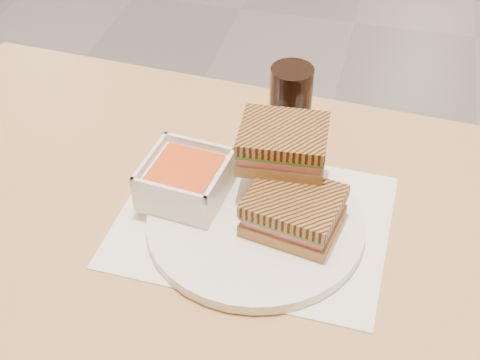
% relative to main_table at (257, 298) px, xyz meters
% --- Properties ---
extents(main_table, '(1.24, 0.76, 0.75)m').
position_rel_main_table_xyz_m(main_table, '(0.00, 0.00, 0.00)').
color(main_table, '#A57C4C').
rests_on(main_table, ground).
extents(tray_liner, '(0.36, 0.29, 0.00)m').
position_rel_main_table_xyz_m(tray_liner, '(-0.02, 0.04, 0.11)').
color(tray_liner, white).
rests_on(tray_liner, main_table).
extents(plate, '(0.29, 0.29, 0.02)m').
position_rel_main_table_xyz_m(plate, '(-0.01, 0.02, 0.12)').
color(plate, white).
rests_on(plate, tray_liner).
extents(soup_bowl, '(0.12, 0.12, 0.06)m').
position_rel_main_table_xyz_m(soup_bowl, '(-0.11, 0.05, 0.16)').
color(soup_bowl, white).
rests_on(soup_bowl, plate).
extents(panini_lower, '(0.13, 0.12, 0.05)m').
position_rel_main_table_xyz_m(panini_lower, '(0.04, 0.03, 0.16)').
color(panini_lower, '#A27D43').
rests_on(panini_lower, plate).
extents(panini_upper, '(0.12, 0.10, 0.05)m').
position_rel_main_table_xyz_m(panini_upper, '(0.01, 0.10, 0.21)').
color(panini_upper, '#A27D43').
rests_on(panini_upper, panini_lower).
extents(cola_glass, '(0.06, 0.06, 0.13)m').
position_rel_main_table_xyz_m(cola_glass, '(-0.00, 0.21, 0.18)').
color(cola_glass, black).
rests_on(cola_glass, main_table).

